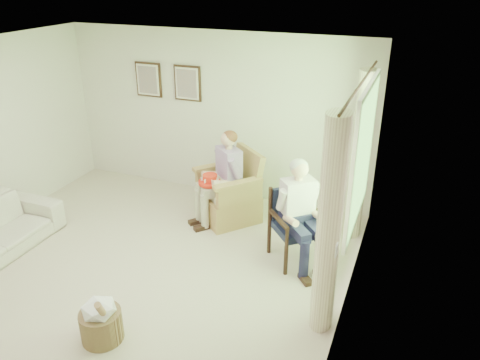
{
  "coord_description": "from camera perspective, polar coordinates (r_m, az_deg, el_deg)",
  "views": [
    {
      "loc": [
        2.96,
        -3.69,
        3.44
      ],
      "look_at": [
        1.05,
        1.15,
        1.05
      ],
      "focal_mm": 35.0,
      "sensor_mm": 36.0,
      "label": 1
    }
  ],
  "objects": [
    {
      "name": "curtain_right",
      "position": [
        6.34,
        14.38,
        2.67
      ],
      "size": [
        0.34,
        0.34,
        2.3
      ],
      "primitive_type": "cylinder",
      "color": "#F3EABE",
      "rests_on": "ground"
    },
    {
      "name": "framed_print_right",
      "position": [
        7.45,
        -6.44,
        11.63
      ],
      "size": [
        0.45,
        0.05,
        0.55
      ],
      "color": "#382114",
      "rests_on": "back_wall"
    },
    {
      "name": "hatbox",
      "position": [
        5.04,
        -16.62,
        -16.0
      ],
      "size": [
        0.42,
        0.42,
        0.62
      ],
      "color": "tan",
      "rests_on": "ground"
    },
    {
      "name": "floor",
      "position": [
        5.85,
        -14.12,
        -12.22
      ],
      "size": [
        5.5,
        5.5,
        0.0
      ],
      "primitive_type": "plane",
      "color": "beige",
      "rests_on": "ground"
    },
    {
      "name": "wood_armchair",
      "position": [
        5.97,
        7.28,
        -5.04
      ],
      "size": [
        0.6,
        0.56,
        0.92
      ],
      "rotation": [
        0.0,
        0.0,
        0.73
      ],
      "color": "black",
      "rests_on": "ground"
    },
    {
      "name": "back_wall",
      "position": [
        7.41,
        -3.01,
        7.84
      ],
      "size": [
        5.0,
        0.04,
        2.6
      ],
      "primitive_type": "cube",
      "color": "silver",
      "rests_on": "ground"
    },
    {
      "name": "window",
      "position": [
        5.26,
        14.76,
        3.15
      ],
      "size": [
        0.13,
        2.5,
        1.63
      ],
      "color": "#2D6B23",
      "rests_on": "right_wall"
    },
    {
      "name": "person_wicker",
      "position": [
        6.61,
        -1.83,
        0.96
      ],
      "size": [
        0.4,
        0.62,
        1.35
      ],
      "rotation": [
        0.0,
        0.0,
        -0.71
      ],
      "color": "#BFBA99",
      "rests_on": "ground"
    },
    {
      "name": "red_hat",
      "position": [
        6.59,
        -3.67,
        -0.04
      ],
      "size": [
        0.33,
        0.33,
        0.14
      ],
      "color": "red",
      "rests_on": "person_wicker"
    },
    {
      "name": "person_dark",
      "position": [
        5.7,
        7.03,
        -3.34
      ],
      "size": [
        0.4,
        0.63,
        1.34
      ],
      "rotation": [
        0.0,
        0.0,
        0.73
      ],
      "color": "#1C1B3C",
      "rests_on": "ground"
    },
    {
      "name": "wicker_armchair",
      "position": [
        6.92,
        -1.34,
        -2.1
      ],
      "size": [
        0.81,
        0.8,
        1.03
      ],
      "rotation": [
        0.0,
        0.0,
        -0.71
      ],
      "color": "tan",
      "rests_on": "ground"
    },
    {
      "name": "right_wall",
      "position": [
        4.3,
        12.57,
        -5.9
      ],
      "size": [
        0.04,
        5.5,
        2.6
      ],
      "primitive_type": "cube",
      "color": "silver",
      "rests_on": "ground"
    },
    {
      "name": "framed_print_left",
      "position": [
        7.79,
        -11.11,
        11.91
      ],
      "size": [
        0.45,
        0.05,
        0.55
      ],
      "color": "#382114",
      "rests_on": "back_wall"
    },
    {
      "name": "curtain_left",
      "position": [
        4.58,
        10.79,
        -5.84
      ],
      "size": [
        0.34,
        0.34,
        2.3
      ],
      "primitive_type": "cylinder",
      "color": "#F3EABE",
      "rests_on": "ground"
    },
    {
      "name": "ceiling",
      "position": [
        4.81,
        -17.37,
        13.51
      ],
      "size": [
        5.0,
        5.5,
        0.02
      ],
      "primitive_type": "cube",
      "color": "white",
      "rests_on": "back_wall"
    }
  ]
}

